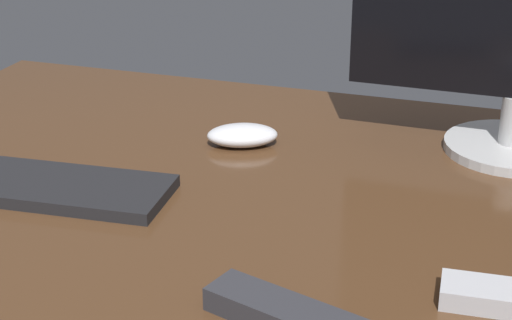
# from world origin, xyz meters

# --- Properties ---
(desk) EXTENTS (1.40, 0.84, 0.02)m
(desk) POSITION_xyz_m (0.00, 0.00, 0.01)
(desk) COLOR #4C301C
(desk) RESTS_ON ground
(keyboard) EXTENTS (0.44, 0.15, 0.02)m
(keyboard) POSITION_xyz_m (-0.37, -0.11, 0.03)
(keyboard) COLOR black
(keyboard) RESTS_ON desk
(computer_mouse) EXTENTS (0.12, 0.10, 0.03)m
(computer_mouse) POSITION_xyz_m (-0.13, 0.13, 0.04)
(computer_mouse) COLOR silver
(computer_mouse) RESTS_ON desk
(tv_remote) EXTENTS (0.19, 0.10, 0.03)m
(tv_remote) POSITION_xyz_m (0.07, -0.30, 0.03)
(tv_remote) COLOR #2D2D33
(tv_remote) RESTS_ON desk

